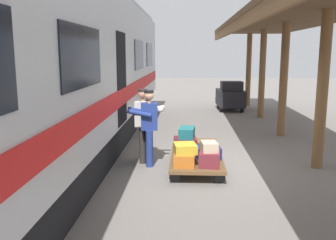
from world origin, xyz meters
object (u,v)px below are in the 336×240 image
(suitcase_orange_carryall, at_px, (185,159))
(suitcase_navy_fabric, at_px, (208,152))
(suitcase_black_hardshell, at_px, (185,151))
(suitcase_burgundy_valise, at_px, (210,158))
(suitcase_maroon_trunk, at_px, (185,144))
(suitcase_yellow_case, at_px, (185,148))
(porter_by_door, at_px, (144,123))
(suitcase_teal_softside, at_px, (187,133))
(suitcase_brown_leather, at_px, (207,146))
(porter_in_overalls, at_px, (148,125))
(suitcase_cream_canvas, at_px, (209,147))
(baggage_tug, at_px, (230,96))
(train_car, at_px, (54,73))
(luggage_cart, at_px, (196,159))

(suitcase_orange_carryall, height_order, suitcase_navy_fabric, suitcase_orange_carryall)
(suitcase_black_hardshell, bearing_deg, suitcase_burgundy_valise, 132.25)
(suitcase_maroon_trunk, distance_m, suitcase_yellow_case, 1.09)
(suitcase_navy_fabric, relative_size, porter_by_door, 0.30)
(suitcase_yellow_case, bearing_deg, suitcase_teal_softside, -91.60)
(suitcase_black_hardshell, height_order, porter_by_door, porter_by_door)
(suitcase_brown_leather, distance_m, porter_by_door, 1.53)
(suitcase_navy_fabric, bearing_deg, suitcase_yellow_case, 46.99)
(suitcase_orange_carryall, xyz_separation_m, porter_by_door, (0.94, -1.09, 0.52))
(suitcase_orange_carryall, distance_m, suitcase_maroon_trunk, 1.10)
(suitcase_navy_fabric, xyz_separation_m, suitcase_teal_softside, (0.46, -0.59, 0.29))
(porter_in_overalls, bearing_deg, suitcase_cream_canvas, 147.93)
(suitcase_navy_fabric, height_order, baggage_tug, baggage_tug)
(train_car, xyz_separation_m, suitcase_yellow_case, (-2.90, 0.84, -1.44))
(suitcase_brown_leather, xyz_separation_m, suitcase_black_hardshell, (0.50, 0.55, 0.00))
(suitcase_navy_fabric, relative_size, suitcase_black_hardshell, 0.92)
(train_car, distance_m, suitcase_orange_carryall, 3.44)
(train_car, xyz_separation_m, suitcase_teal_softside, (-2.93, -0.28, -1.36))
(suitcase_teal_softside, relative_size, suitcase_cream_canvas, 1.42)
(suitcase_orange_carryall, relative_size, suitcase_black_hardshell, 1.04)
(suitcase_orange_carryall, bearing_deg, baggage_tug, -102.04)
(suitcase_orange_carryall, xyz_separation_m, suitcase_black_hardshell, (0.00, -0.55, 0.00))
(suitcase_black_hardshell, bearing_deg, train_car, -6.15)
(suitcase_burgundy_valise, distance_m, porter_in_overalls, 1.64)
(suitcase_yellow_case, height_order, porter_in_overalls, porter_in_overalls)
(suitcase_yellow_case, relative_size, baggage_tug, 0.28)
(luggage_cart, bearing_deg, suitcase_teal_softside, -70.20)
(suitcase_burgundy_valise, bearing_deg, suitcase_maroon_trunk, -65.58)
(luggage_cart, xyz_separation_m, suitcase_yellow_case, (0.24, 0.53, 0.38))
(suitcase_maroon_trunk, bearing_deg, suitcase_yellow_case, 90.35)
(suitcase_yellow_case, bearing_deg, suitcase_cream_canvas, 178.56)
(train_car, bearing_deg, suitcase_navy_fabric, 174.75)
(suitcase_cream_canvas, distance_m, porter_in_overalls, 1.57)
(suitcase_orange_carryall, distance_m, baggage_tug, 9.35)
(suitcase_cream_canvas, xyz_separation_m, porter_by_door, (1.43, -1.08, 0.26))
(suitcase_black_hardshell, height_order, suitcase_yellow_case, suitcase_yellow_case)
(suitcase_teal_softside, bearing_deg, suitcase_navy_fabric, 128.11)
(suitcase_cream_canvas, bearing_deg, porter_by_door, -36.97)
(suitcase_burgundy_valise, bearing_deg, suitcase_orange_carryall, 0.00)
(train_car, bearing_deg, baggage_tug, -120.32)
(suitcase_maroon_trunk, bearing_deg, suitcase_burgundy_valise, 114.42)
(suitcase_brown_leather, relative_size, suitcase_yellow_case, 0.96)
(train_car, bearing_deg, suitcase_maroon_trunk, -175.29)
(suitcase_orange_carryall, bearing_deg, train_car, -16.58)
(luggage_cart, relative_size, suitcase_black_hardshell, 3.58)
(suitcase_brown_leather, relative_size, suitcase_teal_softside, 0.83)
(luggage_cart, bearing_deg, suitcase_yellow_case, 65.29)
(suitcase_yellow_case, distance_m, baggage_tug, 9.33)
(suitcase_brown_leather, distance_m, suitcase_maroon_trunk, 0.50)
(suitcase_brown_leather, height_order, suitcase_yellow_case, suitcase_yellow_case)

